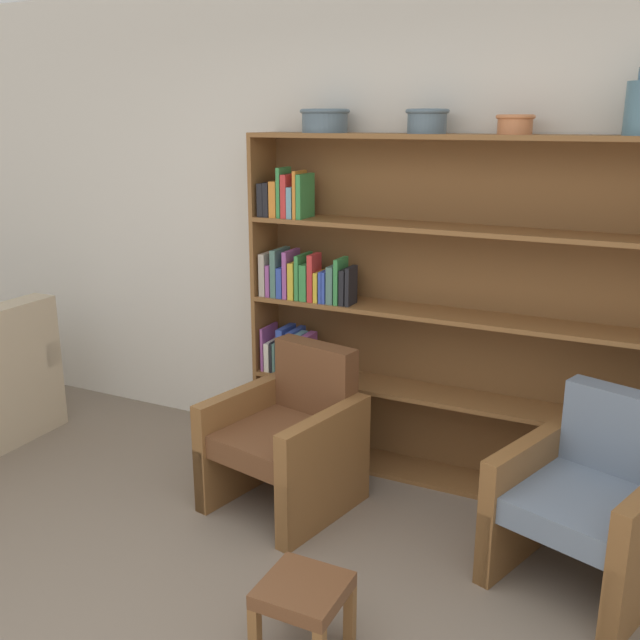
% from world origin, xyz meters
% --- Properties ---
extents(wall_back, '(12.00, 0.06, 2.75)m').
position_xyz_m(wall_back, '(0.00, 2.45, 1.38)').
color(wall_back, silver).
rests_on(wall_back, ground).
extents(bookshelf, '(2.46, 0.30, 1.91)m').
position_xyz_m(bookshelf, '(0.10, 2.29, 0.94)').
color(bookshelf, brown).
rests_on(bookshelf, ground).
extents(bowl_copper, '(0.27, 0.27, 0.12)m').
position_xyz_m(bowl_copper, '(-0.51, 2.26, 1.98)').
color(bowl_copper, slate).
rests_on(bowl_copper, bookshelf).
extents(bowl_sage, '(0.22, 0.22, 0.12)m').
position_xyz_m(bowl_sage, '(0.07, 2.26, 1.98)').
color(bowl_sage, slate).
rests_on(bowl_sage, bookshelf).
extents(bowl_cream, '(0.19, 0.19, 0.09)m').
position_xyz_m(bowl_cream, '(0.52, 2.26, 1.97)').
color(bowl_cream, '#C67547').
rests_on(bowl_cream, bookshelf).
extents(armchair_leather, '(0.77, 0.80, 0.83)m').
position_xyz_m(armchair_leather, '(-0.42, 1.67, 0.37)').
color(armchair_leather, brown).
rests_on(armchair_leather, ground).
extents(armchair_cushioned, '(0.82, 0.85, 0.83)m').
position_xyz_m(armchair_cushioned, '(1.07, 1.66, 0.37)').
color(armchair_cushioned, brown).
rests_on(armchair_cushioned, ground).
extents(footstool, '(0.31, 0.31, 0.31)m').
position_xyz_m(footstool, '(0.17, 0.69, 0.24)').
color(footstool, brown).
rests_on(footstool, ground).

